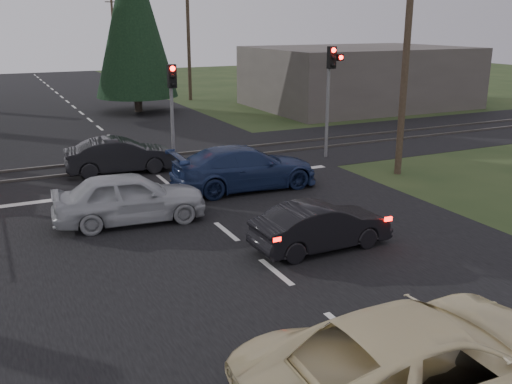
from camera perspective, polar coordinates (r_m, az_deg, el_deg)
ground at (r=13.61m, az=2.00°, el=-8.02°), size 120.00×120.00×0.00m
road at (r=22.44m, az=-9.97°, el=1.78°), size 14.00×100.00×0.01m
rail_corridor at (r=24.31m, az=-11.29°, el=2.87°), size 120.00×8.00×0.01m
stop_line at (r=20.77m, az=-8.58°, el=0.66°), size 13.00×0.35×0.00m
rail_near at (r=23.55m, az=-10.79°, el=2.56°), size 120.00×0.12×0.10m
rail_far at (r=25.06m, az=-11.77°, el=3.36°), size 120.00×0.12×0.10m
traffic_signal_right at (r=24.48m, az=7.51°, el=11.01°), size 0.68×0.48×4.70m
traffic_signal_center at (r=22.82m, az=-8.36°, el=9.28°), size 0.32×0.48×4.10m
utility_pole_near at (r=22.17m, az=14.83°, el=13.69°), size 1.80×0.26×9.00m
utility_pole_mid at (r=43.35m, az=-6.78°, el=15.34°), size 1.80×0.26×9.00m
utility_pole_far at (r=67.45m, az=-14.08°, el=15.43°), size 1.80×0.26×9.00m
conifer_tree at (r=38.07m, az=-12.19°, el=16.82°), size 5.20×5.20×11.00m
building_right at (r=40.79m, az=10.22°, el=11.27°), size 14.00×10.00×4.00m
cream_coupe at (r=9.21m, az=16.69°, el=-16.15°), size 5.83×2.81×1.60m
dark_hatchback at (r=14.83m, az=6.53°, el=-3.43°), size 3.73×1.38×1.22m
silver_car at (r=17.05m, az=-12.51°, el=-0.54°), size 4.55×2.19×1.50m
blue_sedan at (r=20.01m, az=-1.14°, el=2.44°), size 5.28×2.31×1.51m
dark_car_far at (r=22.76m, az=-13.41°, el=3.55°), size 4.25×1.78×1.37m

